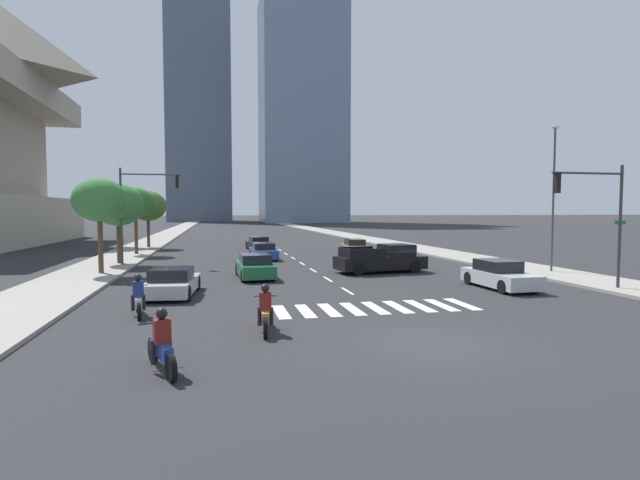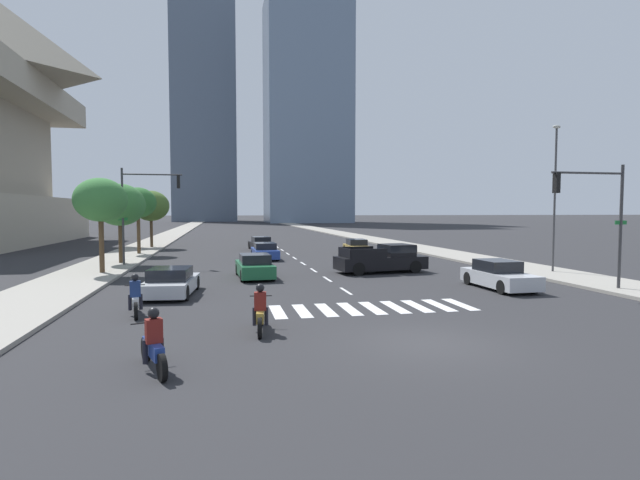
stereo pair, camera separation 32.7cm
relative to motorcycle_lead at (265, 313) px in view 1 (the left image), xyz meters
name	(u,v)px [view 1 (the left image)]	position (x,y,z in m)	size (l,w,h in m)	color
ground_plane	(433,343)	(4.45, -2.22, -0.58)	(800.00, 800.00, 0.00)	#28282B
sidewalk_east	(423,249)	(17.56, 27.78, -0.51)	(4.00, 260.00, 0.15)	gray
sidewalk_west	(126,255)	(-8.67, 27.78, -0.51)	(4.00, 260.00, 0.15)	gray
crosswalk_near	(375,308)	(4.45, 2.80, -0.58)	(7.65, 2.46, 0.01)	silver
lane_divider_center	(280,250)	(4.45, 30.80, -0.58)	(0.14, 50.00, 0.01)	silver
motorcycle_lead	(265,313)	(0.00, 0.00, 0.00)	(0.70, 2.19, 1.49)	black
motorcycle_trailing	(161,347)	(-2.69, -3.18, 0.00)	(1.03, 2.14, 1.49)	black
motorcycle_third	(138,299)	(-4.13, 3.20, 0.00)	(0.72, 2.12, 1.49)	black
pickup_truck	(384,259)	(8.43, 12.97, 0.23)	(5.54, 2.63, 1.67)	black
sedan_blue_0	(263,251)	(2.10, 22.47, 0.00)	(1.87, 4.70, 1.26)	navy
sedan_silver_1	(499,275)	(11.73, 6.06, 0.03)	(1.83, 4.32, 1.34)	#B7BABF
sedan_black_2	(258,244)	(2.51, 31.66, -0.01)	(2.19, 4.58, 1.25)	black
sedan_gold_3	(355,247)	(10.41, 26.00, -0.02)	(2.04, 4.79, 1.23)	#B28E38
sedan_green_4	(255,267)	(0.63, 12.08, 0.03)	(1.98, 4.35, 1.33)	#1E6038
sedan_silver_5	(172,283)	(-3.31, 7.20, -0.02)	(2.29, 4.40, 1.23)	#B7BABF
traffic_signal_near	(595,205)	(15.32, 4.25, 3.38)	(3.91, 0.28, 5.61)	#333335
traffic_signal_far	(142,199)	(-6.13, 19.22, 3.85)	(4.11, 0.28, 6.34)	#333335
street_lamp_east	(554,188)	(17.86, 10.36, 4.41)	(0.50, 0.24, 8.47)	#3F3F42
street_tree_nearest	(99,200)	(-7.87, 15.02, 3.70)	(2.93, 2.93, 5.41)	#4C3823
street_tree_second	(118,205)	(-7.87, 20.41, 3.50)	(3.36, 3.36, 5.37)	#4C3823
street_tree_third	(135,203)	(-7.87, 27.80, 3.75)	(2.95, 2.95, 5.47)	#4C3823
street_tree_fourth	(148,206)	(-7.87, 35.33, 3.58)	(3.49, 3.49, 5.51)	#4C3823
office_tower_left_skyline	(198,36)	(-6.64, 165.90, 64.73)	(21.85, 21.37, 131.70)	slate
office_tower_center_skyline	(302,109)	(25.96, 140.27, 35.69)	(25.97, 22.56, 82.75)	slate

